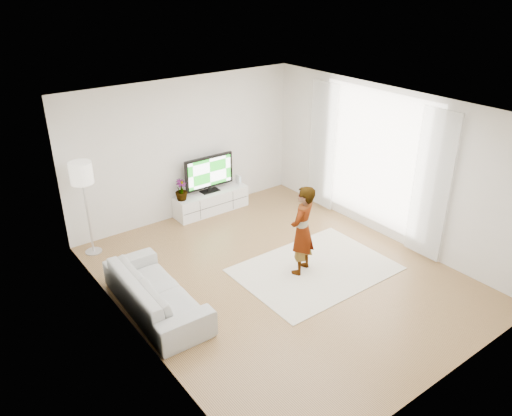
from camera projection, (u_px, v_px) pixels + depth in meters
floor at (280, 276)px, 8.30m from camera, size 6.00×6.00×0.00m
ceiling at (284, 110)px, 7.09m from camera, size 6.00×6.00×0.00m
wall_left at (130, 248)px, 6.34m from camera, size 0.02×6.00×2.80m
wall_right at (388, 165)px, 9.04m from camera, size 0.02×6.00×2.80m
wall_back at (185, 149)px, 9.86m from camera, size 5.00×0.02×2.80m
wall_front at (454, 289)px, 5.53m from camera, size 5.00×0.02×2.80m
window at (375, 158)px, 9.23m from camera, size 0.01×2.60×2.50m
curtain_near at (431, 186)px, 8.29m from camera, size 0.04×0.70×2.60m
curtain_far at (323, 146)px, 10.17m from camera, size 0.04×0.70×2.60m
media_console at (211, 202)px, 10.41m from camera, size 1.60×0.45×0.45m
television at (209, 173)px, 10.16m from camera, size 1.10×0.22×0.76m
game_console at (238, 179)px, 10.65m from camera, size 0.05×0.15×0.20m
potted_plant at (181, 190)px, 9.85m from camera, size 0.32×0.32×0.43m
rug at (315, 269)px, 8.46m from camera, size 2.56×1.84×0.01m
player at (302, 230)px, 8.09m from camera, size 0.66×0.57×1.54m
sofa at (156, 291)px, 7.36m from camera, size 0.89×2.16×0.62m
floor_lamp at (82, 177)px, 8.37m from camera, size 0.38×0.38×1.72m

